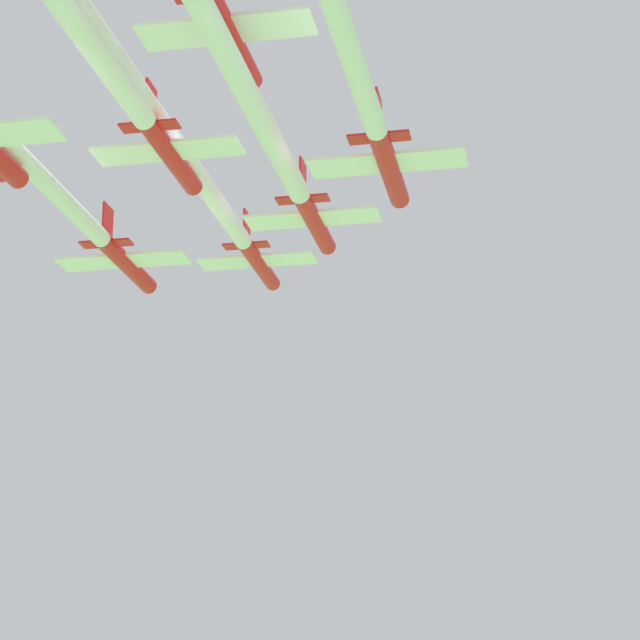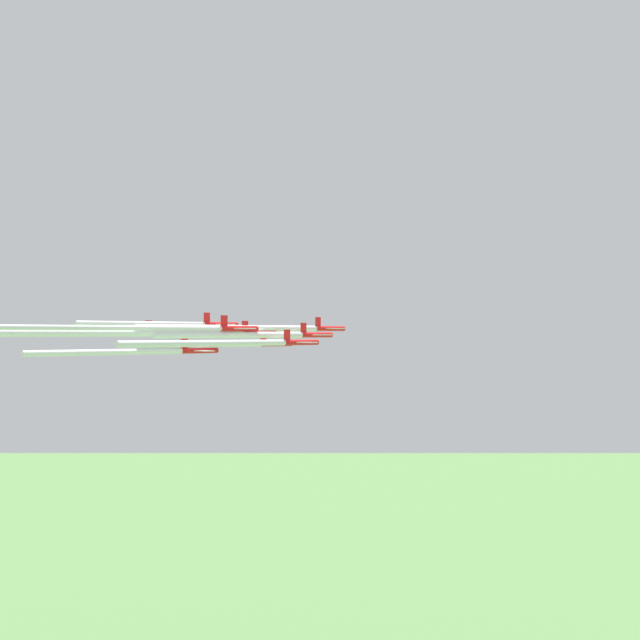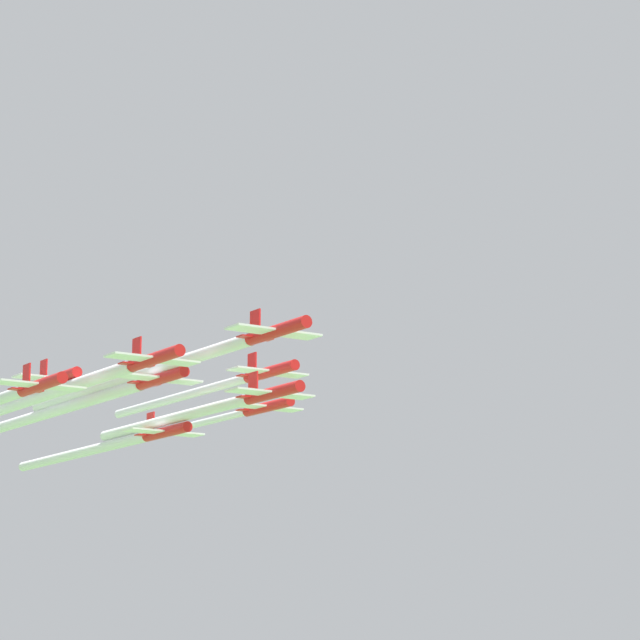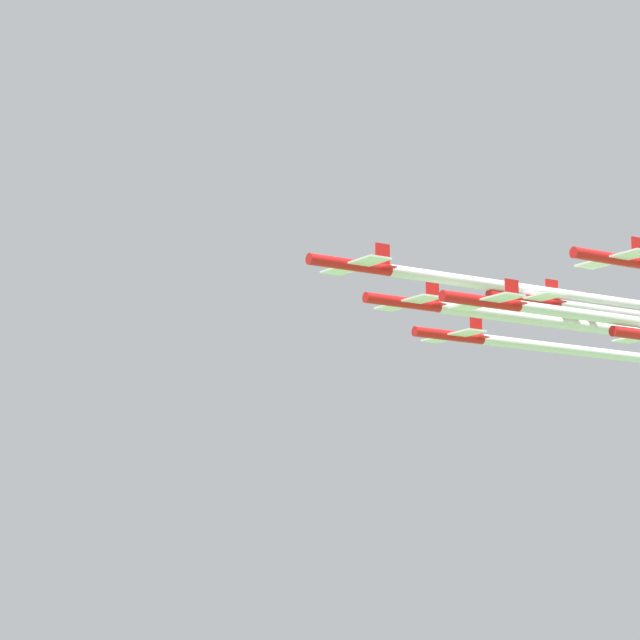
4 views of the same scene
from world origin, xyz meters
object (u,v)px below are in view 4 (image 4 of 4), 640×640
object	(u,v)px
jet_3	(612,258)
jet_5	(451,335)
jet_0	(353,265)
jet_1	(484,301)
jet_2	(406,302)
jet_8	(564,312)
jet_4	(527,300)

from	to	relation	value
jet_3	jet_5	world-z (taller)	jet_3
jet_0	jet_5	size ratio (longest dim) A/B	1.00
jet_0	jet_1	size ratio (longest dim) A/B	1.00
jet_3	jet_5	xyz separation A→B (m)	(-0.45, 24.17, -3.60)
jet_1	jet_2	size ratio (longest dim) A/B	1.00
jet_2	jet_5	bearing A→B (deg)	-59.53
jet_8	jet_5	bearing A→B (deg)	59.53
jet_3	jet_4	bearing A→B (deg)	-0.00
jet_1	jet_2	world-z (taller)	jet_2
jet_1	jet_2	xyz separation A→B (m)	(-0.22, 12.08, 1.91)
jet_3	jet_2	bearing A→B (deg)	29.54
jet_1	jet_4	bearing A→B (deg)	-59.53
jet_0	jet_3	world-z (taller)	jet_3
jet_1	jet_5	xyz separation A→B (m)	(9.94, 18.31, 0.50)
jet_3	jet_5	bearing A→B (deg)	-0.00
jet_3	jet_4	size ratio (longest dim) A/B	1.00
jet_2	jet_5	size ratio (longest dim) A/B	1.00
jet_0	jet_3	size ratio (longest dim) A/B	1.00
jet_1	jet_8	world-z (taller)	jet_8
jet_0	jet_8	xyz separation A→B (m)	(30.70, 6.61, -0.16)
jet_2	jet_5	world-z (taller)	jet_2
jet_3	jet_1	bearing A→B (deg)	59.53
jet_4	jet_8	world-z (taller)	jet_8
jet_4	jet_8	distance (m)	11.95
jet_3	jet_5	distance (m)	24.44
jet_2	jet_3	bearing A→B (deg)	-150.46
jet_1	jet_8	xyz separation A→B (m)	(20.32, 12.46, 3.12)
jet_0	jet_2	size ratio (longest dim) A/B	1.00
jet_5	jet_4	bearing A→B (deg)	180.00
jet_5	jet_1	bearing A→B (deg)	150.46
jet_8	jet_0	bearing A→B (deg)	101.09
jet_1	jet_5	bearing A→B (deg)	-29.54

